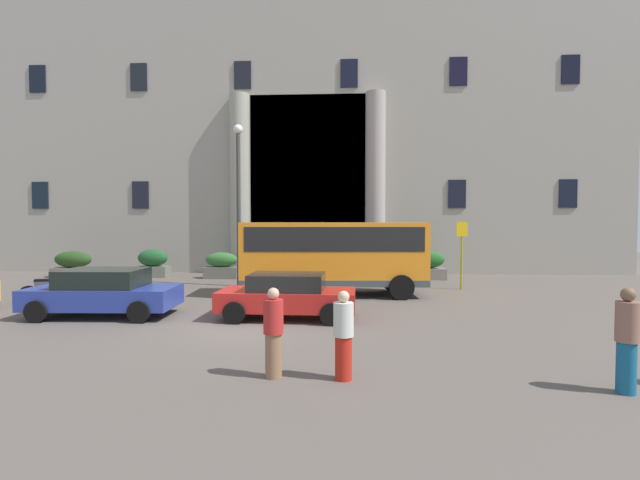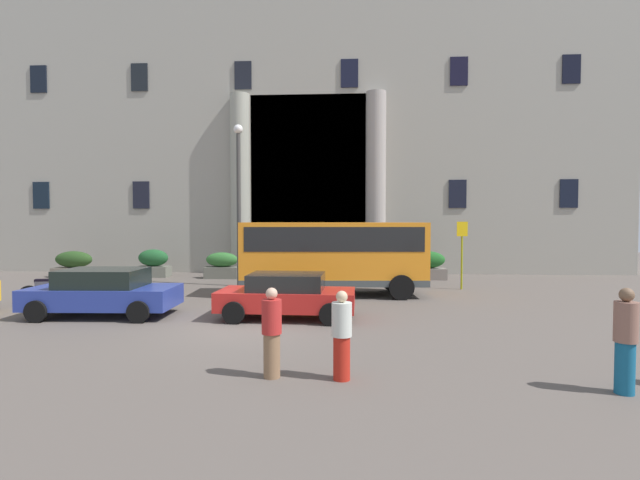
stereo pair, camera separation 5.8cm
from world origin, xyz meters
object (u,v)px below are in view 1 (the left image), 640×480
at_px(hedge_planter_far_east, 222,266).
at_px(motorcycle_near_kerb, 47,290).
at_px(pedestrian_man_red_shirt, 273,333).
at_px(bus_stop_sign, 462,248).
at_px(pedestrian_woman_dark_dress, 343,335).
at_px(lamppost_plaza_centre, 238,192).
at_px(hedge_planter_west, 153,264).
at_px(hedge_planter_far_west, 427,266).
at_px(pedestrian_man_crossing, 627,340).
at_px(hedge_planter_entrance_left, 353,262).
at_px(parked_sedan_second, 104,292).
at_px(hedge_planter_entrance_right, 73,265).
at_px(orange_minibus, 334,252).
at_px(parked_sedan_far, 287,295).

bearing_deg(hedge_planter_far_east, motorcycle_near_kerb, -119.89).
bearing_deg(pedestrian_man_red_shirt, bus_stop_sign, -10.08).
height_order(pedestrian_woman_dark_dress, lamppost_plaza_centre, lamppost_plaza_centre).
bearing_deg(bus_stop_sign, hedge_planter_west, 166.28).
xyz_separation_m(hedge_planter_far_east, motorcycle_near_kerb, (-4.17, -7.26, -0.17)).
height_order(hedge_planter_far_west, pedestrian_man_crossing, pedestrian_man_crossing).
height_order(hedge_planter_entrance_left, parked_sedan_second, hedge_planter_entrance_left).
height_order(hedge_planter_west, pedestrian_man_crossing, pedestrian_man_crossing).
bearing_deg(hedge_planter_entrance_right, bus_stop_sign, -9.76).
bearing_deg(pedestrian_man_red_shirt, parked_sedan_second, 66.28).
xyz_separation_m(bus_stop_sign, motorcycle_near_kerb, (-15.09, -4.07, -1.27)).
xyz_separation_m(hedge_planter_far_west, parked_sedan_second, (-11.06, -9.57, 0.06)).
xyz_separation_m(hedge_planter_entrance_left, hedge_planter_west, (-10.09, -0.02, -0.12)).
xyz_separation_m(hedge_planter_entrance_right, pedestrian_man_crossing, (18.32, -15.09, 0.24)).
distance_m(motorcycle_near_kerb, lamppost_plaza_centre, 8.12).
distance_m(orange_minibus, parked_sedan_second, 8.09).
bearing_deg(orange_minibus, lamppost_plaza_centre, 148.12).
bearing_deg(hedge_planter_west, bus_stop_sign, -13.72).
relative_size(hedge_planter_far_east, parked_sedan_second, 0.39).
xyz_separation_m(hedge_planter_entrance_left, lamppost_plaza_centre, (-4.97, -3.10, 3.31)).
distance_m(parked_sedan_far, parked_sedan_second, 5.48).
relative_size(parked_sedan_second, pedestrian_man_crossing, 2.47).
bearing_deg(hedge_planter_far_west, pedestrian_woman_dark_dress, -104.79).
bearing_deg(hedge_planter_entrance_right, hedge_planter_entrance_left, 1.60).
bearing_deg(hedge_planter_far_west, pedestrian_man_red_shirt, -109.29).
height_order(bus_stop_sign, hedge_planter_entrance_right, bus_stop_sign).
bearing_deg(parked_sedan_far, hedge_planter_far_east, 116.93).
relative_size(bus_stop_sign, parked_sedan_far, 0.71).
relative_size(hedge_planter_far_east, motorcycle_near_kerb, 0.88).
relative_size(hedge_planter_far_east, pedestrian_woman_dark_dress, 1.04).
bearing_deg(lamppost_plaza_centre, parked_sedan_second, -110.57).
xyz_separation_m(parked_sedan_second, lamppost_plaza_centre, (2.52, 6.71, 3.38)).
bearing_deg(pedestrian_man_crossing, hedge_planter_entrance_right, -114.00).
bearing_deg(hedge_planter_west, orange_minibus, -29.98).
bearing_deg(hedge_planter_west, parked_sedan_second, -75.10).
xyz_separation_m(hedge_planter_far_east, pedestrian_woman_dark_dress, (6.12, -14.69, 0.18)).
xyz_separation_m(pedestrian_woman_dark_dress, pedestrian_man_crossing, (4.62, -0.40, 0.08)).
height_order(hedge_planter_far_west, pedestrian_woman_dark_dress, pedestrian_woman_dark_dress).
bearing_deg(pedestrian_man_crossing, pedestrian_man_red_shirt, -78.94).
bearing_deg(hedge_planter_entrance_left, parked_sedan_far, -101.51).
bearing_deg(lamppost_plaza_centre, orange_minibus, -28.66).
relative_size(hedge_planter_entrance_right, pedestrian_man_crossing, 1.13).
relative_size(hedge_planter_far_west, lamppost_plaza_centre, 0.26).
xyz_separation_m(hedge_planter_entrance_left, motorcycle_near_kerb, (-10.63, -7.64, -0.34)).
bearing_deg(parked_sedan_second, hedge_planter_entrance_left, 50.55).
xyz_separation_m(parked_sedan_far, motorcycle_near_kerb, (-8.63, 2.19, -0.22)).
height_order(orange_minibus, hedge_planter_west, orange_minibus).
bearing_deg(parked_sedan_far, hedge_planter_entrance_right, 143.54).
relative_size(parked_sedan_far, pedestrian_woman_dark_dress, 2.49).
bearing_deg(pedestrian_man_crossing, bus_stop_sign, -165.37).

